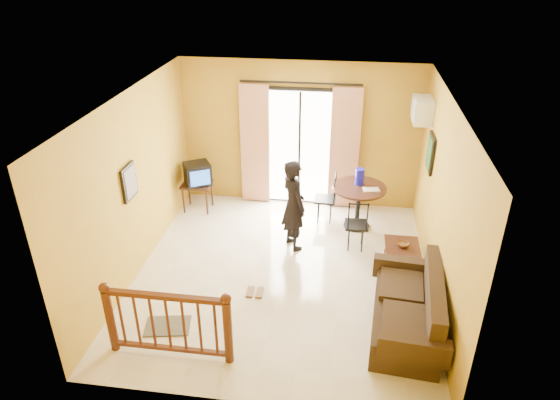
# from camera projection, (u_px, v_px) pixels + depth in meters

# --- Properties ---
(ground) EXTENTS (5.00, 5.00, 0.00)m
(ground) POSITION_uv_depth(u_px,v_px,m) (282.00, 274.00, 7.86)
(ground) COLOR beige
(ground) RESTS_ON ground
(room_shell) EXTENTS (5.00, 5.00, 5.00)m
(room_shell) POSITION_uv_depth(u_px,v_px,m) (282.00, 176.00, 7.07)
(room_shell) COLOR white
(room_shell) RESTS_ON ground
(balcony_door) EXTENTS (2.25, 0.14, 2.46)m
(balcony_door) POSITION_uv_depth(u_px,v_px,m) (299.00, 147.00, 9.45)
(balcony_door) COLOR black
(balcony_door) RESTS_ON ground
(tv_table) EXTENTS (0.55, 0.46, 0.55)m
(tv_table) POSITION_uv_depth(u_px,v_px,m) (197.00, 187.00, 9.53)
(tv_table) COLOR black
(tv_table) RESTS_ON ground
(television) EXTENTS (0.61, 0.59, 0.42)m
(television) POSITION_uv_depth(u_px,v_px,m) (198.00, 174.00, 9.40)
(television) COLOR black
(television) RESTS_ON tv_table
(picture_left) EXTENTS (0.05, 0.42, 0.52)m
(picture_left) POSITION_uv_depth(u_px,v_px,m) (129.00, 182.00, 7.24)
(picture_left) COLOR black
(picture_left) RESTS_ON room_shell
(dining_table) EXTENTS (0.96, 0.96, 0.80)m
(dining_table) POSITION_uv_depth(u_px,v_px,m) (359.00, 195.00, 8.88)
(dining_table) COLOR black
(dining_table) RESTS_ON ground
(water_jug) EXTENTS (0.16, 0.16, 0.30)m
(water_jug) POSITION_uv_depth(u_px,v_px,m) (360.00, 177.00, 8.83)
(water_jug) COLOR #1715C5
(water_jug) RESTS_ON dining_table
(serving_tray) EXTENTS (0.31, 0.22, 0.02)m
(serving_tray) POSITION_uv_depth(u_px,v_px,m) (371.00, 190.00, 8.68)
(serving_tray) COLOR beige
(serving_tray) RESTS_ON dining_table
(dining_chairs) EXTENTS (0.99, 1.27, 0.95)m
(dining_chairs) POSITION_uv_depth(u_px,v_px,m) (339.00, 233.00, 8.94)
(dining_chairs) COLOR black
(dining_chairs) RESTS_ON ground
(air_conditioner) EXTENTS (0.31, 0.60, 0.40)m
(air_conditioner) POSITION_uv_depth(u_px,v_px,m) (422.00, 110.00, 8.32)
(air_conditioner) COLOR white
(air_conditioner) RESTS_ON room_shell
(botanical_print) EXTENTS (0.05, 0.50, 0.60)m
(botanical_print) POSITION_uv_depth(u_px,v_px,m) (430.00, 153.00, 7.96)
(botanical_print) COLOR black
(botanical_print) RESTS_ON room_shell
(coffee_table) EXTENTS (0.53, 0.96, 0.43)m
(coffee_table) POSITION_uv_depth(u_px,v_px,m) (402.00, 259.00, 7.72)
(coffee_table) COLOR black
(coffee_table) RESTS_ON ground
(bowl) EXTENTS (0.24, 0.24, 0.06)m
(bowl) POSITION_uv_depth(u_px,v_px,m) (403.00, 244.00, 7.78)
(bowl) COLOR brown
(bowl) RESTS_ON coffee_table
(sofa) EXTENTS (0.98, 1.88, 0.87)m
(sofa) POSITION_uv_depth(u_px,v_px,m) (411.00, 312.00, 6.57)
(sofa) COLOR #322213
(sofa) RESTS_ON ground
(standing_person) EXTENTS (0.64, 0.69, 1.58)m
(standing_person) POSITION_uv_depth(u_px,v_px,m) (293.00, 205.00, 8.22)
(standing_person) COLOR black
(standing_person) RESTS_ON ground
(stair_balustrade) EXTENTS (1.63, 0.13, 1.04)m
(stair_balustrade) POSITION_uv_depth(u_px,v_px,m) (168.00, 320.00, 6.07)
(stair_balustrade) COLOR #471E0F
(stair_balustrade) RESTS_ON ground
(doormat) EXTENTS (0.66, 0.50, 0.02)m
(doormat) POSITION_uv_depth(u_px,v_px,m) (168.00, 326.00, 6.78)
(doormat) COLOR #514D41
(doormat) RESTS_ON ground
(sandals) EXTENTS (0.25, 0.25, 0.03)m
(sandals) POSITION_uv_depth(u_px,v_px,m) (255.00, 292.00, 7.42)
(sandals) COLOR brown
(sandals) RESTS_ON ground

